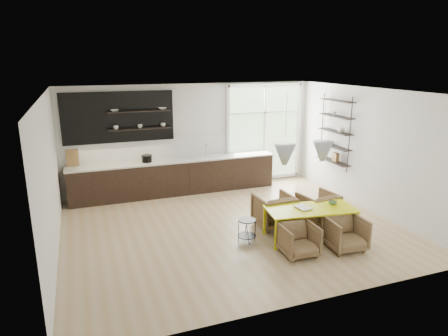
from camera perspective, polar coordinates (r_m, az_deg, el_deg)
The scene contains 11 objects.
room at distance 9.48m, azimuth 2.04°, elevation 2.71°, with size 7.02×6.01×2.91m.
kitchen_run at distance 10.81m, azimuth -7.48°, elevation -0.58°, with size 5.54×0.69×2.75m.
right_shelving at distance 10.85m, azimuth 15.66°, elevation 4.77°, with size 0.26×1.22×1.90m.
dining_table at distance 8.21m, azimuth 12.24°, elevation -5.93°, with size 1.86×1.04×0.64m.
armchair_back_left at distance 8.76m, azimuth 7.12°, elevation -6.00°, with size 0.77×0.79×0.72m, color brown.
armchair_back_right at distance 9.12m, azimuth 13.23°, elevation -5.52°, with size 0.74×0.76×0.69m, color brown.
armchair_front_left at distance 7.61m, azimuth 10.61°, elevation -10.04°, with size 0.64×0.66×0.60m, color brown.
armchair_front_right at distance 8.04m, azimuth 16.94°, elevation -8.90°, with size 0.68×0.70×0.64m, color brown.
wire_stool at distance 7.99m, azimuth 3.29°, elevation -8.50°, with size 0.37×0.37×0.47m.
table_book at distance 8.08m, azimuth 10.57°, elevation -5.72°, with size 0.24×0.32×0.03m, color white.
table_bowl at distance 8.52m, azimuth 15.25°, elevation -4.81°, with size 0.18×0.18×0.06m, color #55784C.
Camera 1 is at (-2.93, -7.47, 3.51)m, focal length 32.00 mm.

